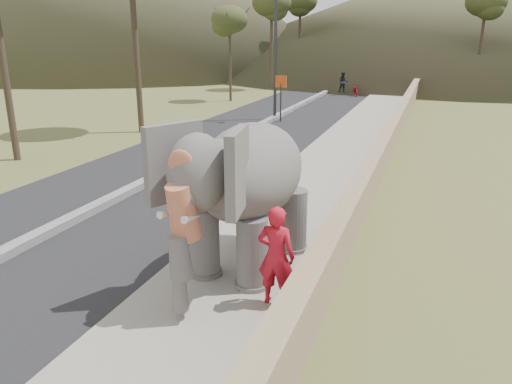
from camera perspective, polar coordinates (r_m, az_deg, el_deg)
ground at (r=8.83m, az=-4.19°, el=-12.91°), size 160.00×160.00×0.00m
road at (r=19.31m, az=-5.87°, el=4.20°), size 7.00×120.00×0.03m
median at (r=19.29m, az=-5.88°, el=4.48°), size 0.35×120.00×0.22m
walkway at (r=17.77m, az=8.88°, el=3.10°), size 3.00×120.00×0.15m
parapet at (r=17.44m, az=14.29°, el=4.09°), size 0.30×120.00×1.10m
lamppost at (r=26.95m, az=2.93°, el=18.49°), size 1.76×0.36×8.00m
signboard at (r=26.50m, az=2.86°, el=11.51°), size 0.60×0.08×2.40m
hill_far at (r=76.99m, az=22.24°, el=18.33°), size 80.00×80.00×14.00m
elephant_and_man at (r=9.50m, az=-0.51°, el=-0.06°), size 2.55×4.25×2.91m
motorcyclist at (r=38.56m, az=10.82°, el=11.70°), size 1.92×1.92×1.75m
trees at (r=34.77m, az=13.47°, el=16.62°), size 49.08×42.79×9.59m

